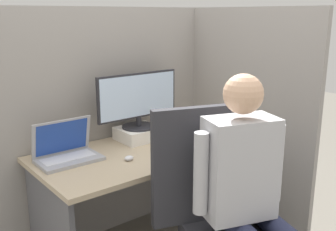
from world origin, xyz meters
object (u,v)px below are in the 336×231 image
(laptop, at_px, (67,153))
(person, at_px, (251,187))
(monitor, at_px, (138,99))
(carrot_toy, at_px, (183,149))
(office_chair, at_px, (217,214))
(stapler, at_px, (218,127))
(paper_box, at_px, (139,133))

(laptop, relative_size, person, 0.28)
(monitor, xyz_separation_m, person, (-0.06, -1.03, -0.25))
(carrot_toy, relative_size, person, 0.12)
(office_chair, relative_size, person, 0.85)
(monitor, distance_m, stapler, 0.67)
(paper_box, bearing_deg, monitor, 90.00)
(laptop, distance_m, carrot_toy, 0.70)
(laptop, bearing_deg, stapler, -5.62)
(carrot_toy, distance_m, office_chair, 0.54)
(paper_box, bearing_deg, carrot_toy, -80.48)
(office_chair, bearing_deg, paper_box, 82.48)
(paper_box, distance_m, laptop, 0.56)
(monitor, bearing_deg, person, -93.12)
(laptop, bearing_deg, office_chair, -60.99)
(laptop, distance_m, office_chair, 0.94)
(stapler, distance_m, carrot_toy, 0.57)
(monitor, bearing_deg, paper_box, -90.00)
(laptop, distance_m, stapler, 1.16)
(paper_box, height_order, monitor, monitor)
(carrot_toy, relative_size, office_chair, 0.14)
(office_chair, bearing_deg, laptop, 119.01)
(stapler, bearing_deg, monitor, 163.43)
(monitor, relative_size, laptop, 1.70)
(stapler, bearing_deg, paper_box, 163.67)
(carrot_toy, height_order, office_chair, office_chair)
(laptop, relative_size, stapler, 2.14)
(monitor, xyz_separation_m, laptop, (-0.56, -0.06, -0.23))
(monitor, xyz_separation_m, stapler, (0.59, -0.18, -0.26))
(paper_box, xyz_separation_m, carrot_toy, (0.06, -0.39, -0.02))
(paper_box, bearing_deg, stapler, -16.33)
(office_chair, bearing_deg, carrot_toy, 69.34)
(stapler, height_order, person, person)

